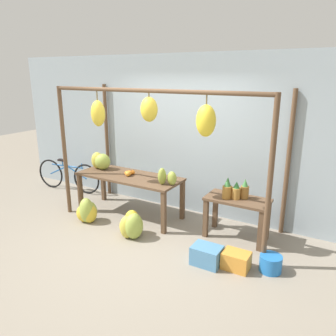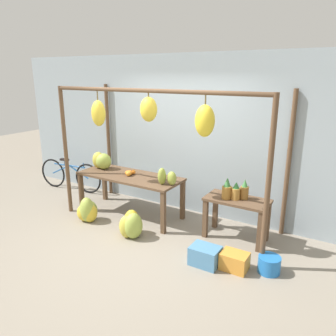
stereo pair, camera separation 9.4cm
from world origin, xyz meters
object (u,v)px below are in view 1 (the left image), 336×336
Objects in this scene: banana_pile_on_table at (101,161)px; fruit_crate_purple at (236,260)px; fruit_crate_white at (207,255)px; blue_bucket at (271,263)px; orange_pile at (129,173)px; pineapple_cluster at (234,190)px; banana_pile_ground_right at (131,225)px; parked_bicycle at (68,175)px; papaya_pile at (167,177)px; banana_pile_ground_left at (87,212)px.

banana_pile_on_table is 3.10m from fruit_crate_purple.
blue_bucket is at bearing 18.54° from fruit_crate_white.
orange_pile is 1.88m from pineapple_cluster.
parked_bicycle is at bearing 157.19° from banana_pile_ground_right.
parked_bicycle is at bearing 166.26° from banana_pile_on_table.
papaya_pile is at bearing 60.22° from banana_pile_ground_right.
papaya_pile is 0.96× the size of fruit_crate_purple.
banana_pile_ground_right is 2.63m from parked_bicycle.
banana_pile_ground_left is at bearing 178.58° from fruit_crate_purple.
fruit_crate_white is at bearing -92.14° from pineapple_cluster.
papaya_pile is at bearing 145.95° from fruit_crate_white.
fruit_crate_white reaches higher than fruit_crate_purple.
banana_pile_on_table is 1.01m from banana_pile_ground_left.
banana_pile_on_table is at bearing -179.04° from pineapple_cluster.
parked_bicycle reaches higher than fruit_crate_white.
parked_bicycle is (-4.54, 0.87, 0.23)m from blue_bucket.
banana_pile_ground_right is 1.85× the size of blue_bucket.
blue_bucket is 1.99m from papaya_pile.
banana_pile_ground_left is 1.54× the size of blue_bucket.
banana_pile_ground_right is (-1.37, -0.76, -0.59)m from pineapple_cluster.
banana_pile_ground_left is 1.32× the size of papaya_pile.
blue_bucket is (3.07, 0.10, -0.07)m from banana_pile_ground_left.
banana_pile_on_table reaches higher than orange_pile.
banana_pile_ground_left reaches higher than fruit_crate_purple.
parked_bicycle is at bearing 163.24° from fruit_crate_white.
pineapple_cluster is at bearing -3.88° from parked_bicycle.
parked_bicycle is (-1.47, 0.97, 0.16)m from banana_pile_ground_left.
banana_pile_ground_left is at bearing 175.97° from fruit_crate_white.
orange_pile is 0.84m from papaya_pile.
fruit_crate_white is 0.39m from fruit_crate_purple.
orange_pile is 2.76m from blue_bucket.
fruit_crate_white is (-0.03, -0.88, -0.65)m from pineapple_cluster.
pineapple_cluster is at bearing 17.08° from banana_pile_ground_left.
parked_bicycle is (-1.92, 0.36, -0.45)m from orange_pile.
fruit_crate_purple is (-0.41, -0.17, 0.01)m from blue_bucket.
papaya_pile is at bearing -5.62° from banana_pile_on_table.
orange_pile is 0.14× the size of parked_bicycle.
orange_pile reaches higher than fruit_crate_purple.
banana_pile_on_table reaches higher than parked_bicycle.
pineapple_cluster reaches higher than banana_pile_ground_left.
pineapple_cluster reaches higher than blue_bucket.
banana_pile_ground_right is at bearing -31.00° from banana_pile_on_table.
pineapple_cluster is at bearing 140.64° from blue_bucket.
fruit_crate_purple is (0.34, -0.78, -0.66)m from pineapple_cluster.
banana_pile_on_table reaches higher than fruit_crate_purple.
fruit_crate_purple is (1.71, -0.02, -0.07)m from banana_pile_ground_right.
fruit_crate_purple is at bearing -14.08° from parked_bicycle.
orange_pile is 0.78× the size of blue_bucket.
banana_pile_on_table is 2.07× the size of orange_pile.
banana_pile_ground_right is 0.94m from papaya_pile.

